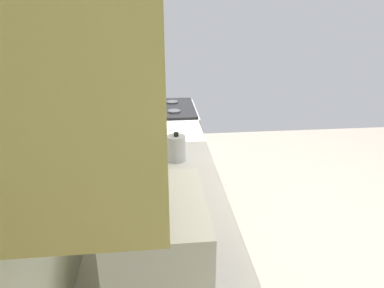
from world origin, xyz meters
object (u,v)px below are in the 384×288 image
object	(u,v)px
bowl	(182,190)
kettle	(176,148)
oven_range	(162,153)
microwave	(159,235)

from	to	relation	value
bowl	kettle	distance (m)	0.44
oven_range	kettle	world-z (taller)	oven_range
oven_range	kettle	size ratio (longest dim) A/B	5.93
bowl	microwave	bearing A→B (deg)	166.49
kettle	bowl	bearing A→B (deg)	180.00
microwave	bowl	size ratio (longest dim) A/B	3.07
microwave	oven_range	bearing A→B (deg)	-0.99
oven_range	bowl	xyz separation A→B (m)	(-1.54, -0.08, 0.46)
oven_range	kettle	bearing A→B (deg)	-175.77
oven_range	bowl	bearing A→B (deg)	-176.97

